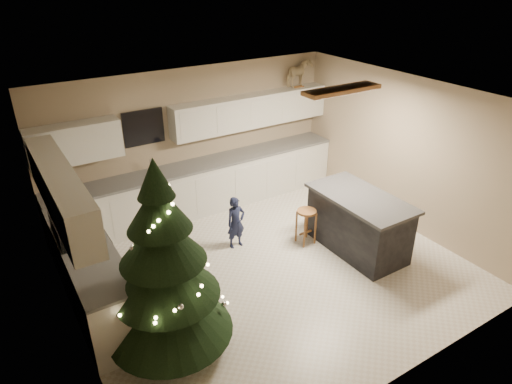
{
  "coord_description": "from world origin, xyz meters",
  "views": [
    {
      "loc": [
        -3.2,
        -4.73,
        4.19
      ],
      "look_at": [
        0.0,
        0.35,
        1.15
      ],
      "focal_mm": 32.0,
      "sensor_mm": 36.0,
      "label": 1
    }
  ],
  "objects_px": {
    "island": "(358,223)",
    "bar_stool": "(306,218)",
    "toddler": "(236,222)",
    "rocking_horse": "(299,73)",
    "christmas_tree": "(166,277)"
  },
  "relations": [
    {
      "from": "christmas_tree",
      "to": "rocking_horse",
      "type": "bearing_deg",
      "value": 36.36
    },
    {
      "from": "bar_stool",
      "to": "christmas_tree",
      "type": "xyz_separation_m",
      "value": [
        -2.77,
        -0.94,
        0.56
      ]
    },
    {
      "from": "island",
      "to": "toddler",
      "type": "bearing_deg",
      "value": 145.56
    },
    {
      "from": "christmas_tree",
      "to": "rocking_horse",
      "type": "distance_m",
      "value": 5.2
    },
    {
      "from": "bar_stool",
      "to": "toddler",
      "type": "height_order",
      "value": "toddler"
    },
    {
      "from": "christmas_tree",
      "to": "toddler",
      "type": "distance_m",
      "value": 2.34
    },
    {
      "from": "island",
      "to": "toddler",
      "type": "relative_size",
      "value": 1.93
    },
    {
      "from": "christmas_tree",
      "to": "toddler",
      "type": "xyz_separation_m",
      "value": [
        1.74,
        1.46,
        -0.57
      ]
    },
    {
      "from": "island",
      "to": "rocking_horse",
      "type": "xyz_separation_m",
      "value": [
        0.71,
        2.64,
        1.79
      ]
    },
    {
      "from": "bar_stool",
      "to": "toddler",
      "type": "distance_m",
      "value": 1.15
    },
    {
      "from": "bar_stool",
      "to": "rocking_horse",
      "type": "distance_m",
      "value": 3.03
    },
    {
      "from": "toddler",
      "to": "island",
      "type": "bearing_deg",
      "value": -35.52
    },
    {
      "from": "island",
      "to": "bar_stool",
      "type": "relative_size",
      "value": 2.82
    },
    {
      "from": "toddler",
      "to": "rocking_horse",
      "type": "height_order",
      "value": "rocking_horse"
    },
    {
      "from": "island",
      "to": "toddler",
      "type": "distance_m",
      "value": 1.95
    }
  ]
}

